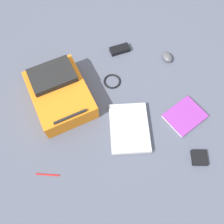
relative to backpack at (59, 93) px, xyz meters
The scene contains 9 objects.
ground_plane 0.33m from the backpack, 111.68° to the right, with size 3.49×3.49×0.00m, color #4C5160.
backpack is the anchor object (origin of this frame).
laptop 0.48m from the backpack, 122.96° to the right, with size 0.33×0.25×0.03m.
book_comic 0.78m from the backpack, 106.28° to the right, with size 0.27×0.29×0.02m.
computer_mouse 0.77m from the backpack, 72.54° to the right, with size 0.06×0.09×0.04m, color #4C4C51.
cable_coil 0.35m from the backpack, 75.42° to the right, with size 0.11×0.11×0.01m, color black.
power_brick 0.54m from the backpack, 51.14° to the right, with size 0.06×0.13×0.03m, color black.
pen_black 0.49m from the backpack, 169.41° to the left, with size 0.01×0.01×0.13m, color red.
earbud_pouch 0.91m from the backpack, 122.20° to the right, with size 0.09×0.09×0.02m, color black.
Camera 1 is at (-0.67, 0.07, 1.36)m, focal length 38.97 mm.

